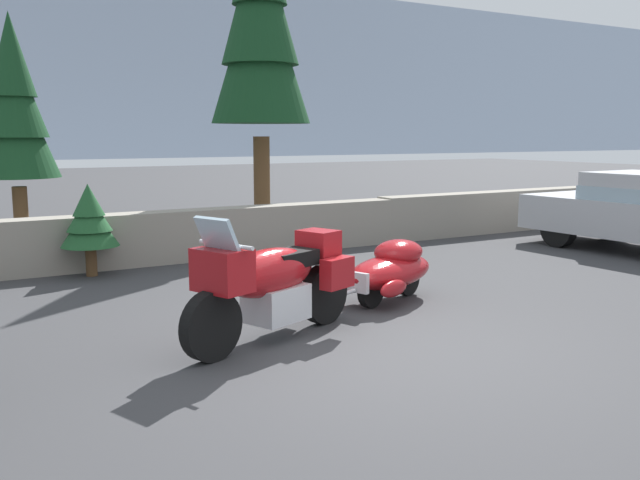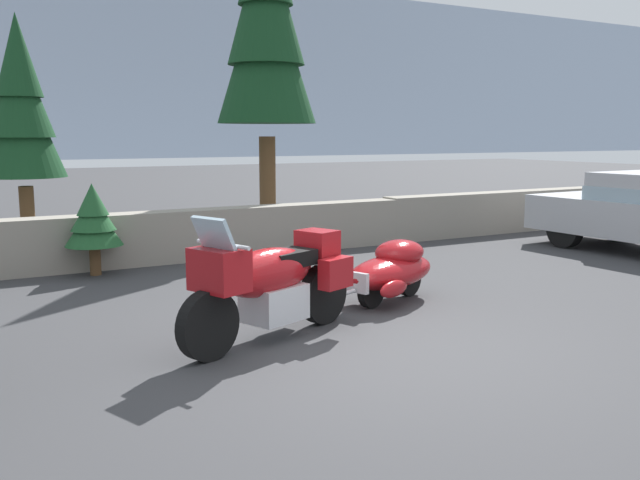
% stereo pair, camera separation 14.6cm
% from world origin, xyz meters
% --- Properties ---
extents(ground_plane, '(80.00, 80.00, 0.00)m').
position_xyz_m(ground_plane, '(0.00, 0.00, 0.00)').
color(ground_plane, '#38383A').
extents(stone_guard_wall, '(24.00, 0.57, 0.87)m').
position_xyz_m(stone_guard_wall, '(0.18, 5.64, 0.42)').
color(stone_guard_wall, gray).
rests_on(stone_guard_wall, ground).
extents(touring_motorcycle, '(2.21, 1.22, 1.33)m').
position_xyz_m(touring_motorcycle, '(-0.74, 0.87, 0.62)').
color(touring_motorcycle, black).
rests_on(touring_motorcycle, ground).
extents(car_shaped_trailer, '(2.19, 1.19, 0.76)m').
position_xyz_m(car_shaped_trailer, '(1.28, 1.63, 0.41)').
color(car_shaped_trailer, black).
rests_on(car_shaped_trailer, ground).
extents(pine_tree_tall, '(2.01, 2.01, 7.04)m').
position_xyz_m(pine_tree_tall, '(2.39, 7.72, 4.41)').
color(pine_tree_tall, brown).
rests_on(pine_tree_tall, ground).
extents(pine_tree_secondary, '(1.41, 1.41, 4.10)m').
position_xyz_m(pine_tree_secondary, '(-2.26, 7.61, 2.57)').
color(pine_tree_secondary, brown).
rests_on(pine_tree_secondary, ground).
extents(pine_sapling_near, '(0.84, 0.84, 1.36)m').
position_xyz_m(pine_sapling_near, '(-1.63, 5.12, 0.85)').
color(pine_sapling_near, brown).
rests_on(pine_sapling_near, ground).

